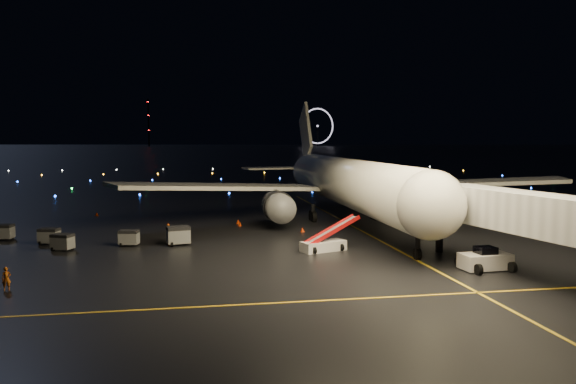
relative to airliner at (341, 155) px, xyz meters
name	(u,v)px	position (x,y,z in m)	size (l,w,h in m)	color
ground	(201,156)	(-12.29, 273.97, -8.31)	(2000.00, 2000.00, 0.00)	black
lane_centre	(365,232)	(-0.29, -11.03, -8.30)	(0.25, 80.00, 0.02)	gold
lane_cross	(228,305)	(-17.29, -36.03, -8.30)	(60.00, 0.25, 0.02)	gold
airliner	(341,155)	(0.00, 0.00, 0.00)	(58.64, 55.71, 16.62)	silver
pushback_tug	(485,258)	(3.70, -29.87, -7.37)	(3.93, 2.06, 1.87)	silver
belt_loader	(323,235)	(-7.31, -20.27, -6.80)	(6.23, 1.70, 3.02)	silver
crew_a	(6,279)	(-32.15, -29.75, -7.49)	(0.59, 0.39, 1.63)	orange
crew_c	(168,232)	(-21.75, -12.80, -7.37)	(1.10, 0.46, 1.87)	orange
safety_cone_0	(302,230)	(-7.06, -9.35, -8.05)	(0.46, 0.46, 0.52)	#EC3504
safety_cone_1	(238,222)	(-13.70, -2.11, -8.04)	(0.48, 0.48, 0.54)	#EC3504
safety_cone_2	(240,224)	(-13.62, -3.73, -8.06)	(0.44, 0.44, 0.50)	#EC3504
safety_cone_3	(97,214)	(-32.02, 8.34, -8.03)	(0.49, 0.49, 0.56)	#EC3504
ferris_wheel	(318,127)	(157.71, 693.97, 17.69)	(50.00, 4.00, 52.00)	black
radio_mast	(149,123)	(-72.29, 713.97, 23.69)	(1.80, 1.80, 64.00)	black
taxiway_lights	(217,177)	(-12.29, 79.97, -8.13)	(164.00, 92.00, 0.36)	black
baggage_cart_0	(178,236)	(-20.72, -14.91, -7.38)	(2.18, 1.52, 1.85)	gray
baggage_cart_1	(129,238)	(-25.47, -14.42, -7.54)	(1.81, 1.27, 1.54)	gray
baggage_cart_2	(62,242)	(-31.39, -15.79, -7.52)	(1.84, 1.29, 1.57)	gray
baggage_cart_3	(49,236)	(-33.39, -12.18, -7.52)	(1.86, 1.30, 1.58)	gray
baggage_cart_4	(3,232)	(-38.65, -8.92, -7.50)	(1.90, 1.33, 1.62)	gray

